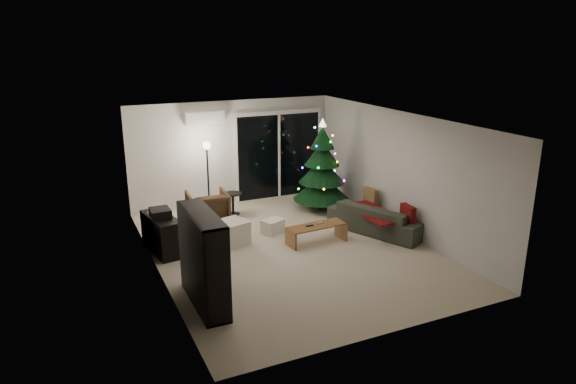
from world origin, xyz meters
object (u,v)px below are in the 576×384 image
coffee_table (316,234)px  christmas_tree (322,165)px  bookshelf (192,261)px  armchair (208,209)px  sofa (378,218)px  media_cabinet (162,234)px

coffee_table → christmas_tree: 2.30m
bookshelf → coffee_table: 3.24m
bookshelf → armchair: (1.18, 3.24, -0.35)m
bookshelf → sofa: (4.30, 1.43, -0.43)m
media_cabinet → christmas_tree: 4.13m
armchair → coffee_table: 2.48m
bookshelf → armchair: size_ratio=1.72×
sofa → christmas_tree: size_ratio=0.95×
bookshelf → media_cabinet: size_ratio=1.29×
bookshelf → coffee_table: bookshelf is taller
coffee_table → christmas_tree: christmas_tree is taller
bookshelf → coffee_table: bearing=27.7°
bookshelf → media_cabinet: (0.00, 2.27, -0.38)m
armchair → coffee_table: size_ratio=0.72×
armchair → christmas_tree: bearing=-175.3°
sofa → coffee_table: 1.45m
sofa → coffee_table: size_ratio=1.74×
sofa → christmas_tree: bearing=-12.9°
christmas_tree → coffee_table: bearing=-121.0°
armchair → christmas_tree: 2.85m
bookshelf → armchair: 3.46m
bookshelf → christmas_tree: bearing=40.6°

